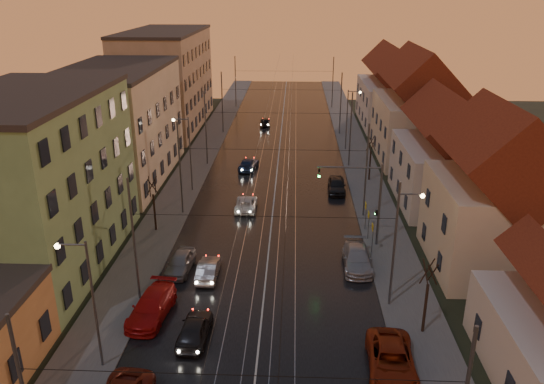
# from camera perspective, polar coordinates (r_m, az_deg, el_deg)

# --- Properties ---
(road) EXTENTS (16.00, 120.00, 0.04)m
(road) POSITION_cam_1_polar(r_m,az_deg,el_deg) (65.49, 0.64, 3.16)
(road) COLOR black
(road) RESTS_ON ground
(sidewalk_left) EXTENTS (4.00, 120.00, 0.15)m
(sidewalk_left) POSITION_cam_1_polar(r_m,az_deg,el_deg) (66.52, -8.01, 3.29)
(sidewalk_left) COLOR #4C4C4C
(sidewalk_left) RESTS_ON ground
(sidewalk_right) EXTENTS (4.00, 120.00, 0.15)m
(sidewalk_right) POSITION_cam_1_polar(r_m,az_deg,el_deg) (65.93, 9.37, 3.05)
(sidewalk_right) COLOR #4C4C4C
(sidewalk_right) RESTS_ON ground
(tram_rail_0) EXTENTS (0.06, 120.00, 0.03)m
(tram_rail_0) POSITION_cam_1_polar(r_m,az_deg,el_deg) (65.58, -1.28, 3.21)
(tram_rail_0) COLOR gray
(tram_rail_0) RESTS_ON road
(tram_rail_1) EXTENTS (0.06, 120.00, 0.03)m
(tram_rail_1) POSITION_cam_1_polar(r_m,az_deg,el_deg) (65.50, -0.03, 3.20)
(tram_rail_1) COLOR gray
(tram_rail_1) RESTS_ON road
(tram_rail_2) EXTENTS (0.06, 120.00, 0.03)m
(tram_rail_2) POSITION_cam_1_polar(r_m,az_deg,el_deg) (65.46, 1.32, 3.18)
(tram_rail_2) COLOR gray
(tram_rail_2) RESTS_ON road
(tram_rail_3) EXTENTS (0.06, 120.00, 0.03)m
(tram_rail_3) POSITION_cam_1_polar(r_m,az_deg,el_deg) (65.45, 2.57, 3.16)
(tram_rail_3) COLOR gray
(tram_rail_3) RESTS_ON road
(apartment_left_1) EXTENTS (10.00, 18.00, 13.00)m
(apartment_left_1) POSITION_cam_1_polar(r_m,az_deg,el_deg) (43.38, -24.33, 0.68)
(apartment_left_1) COLOR #628B58
(apartment_left_1) RESTS_ON ground
(apartment_left_2) EXTENTS (10.00, 20.00, 12.00)m
(apartment_left_2) POSITION_cam_1_polar(r_m,az_deg,el_deg) (61.20, -16.26, 6.84)
(apartment_left_2) COLOR #BAB090
(apartment_left_2) RESTS_ON ground
(apartment_left_3) EXTENTS (10.00, 24.00, 14.00)m
(apartment_left_3) POSITION_cam_1_polar(r_m,az_deg,el_deg) (83.62, -11.25, 11.66)
(apartment_left_3) COLOR #8B775A
(apartment_left_3) RESTS_ON ground
(house_right_1) EXTENTS (8.67, 10.20, 10.80)m
(house_right_1) POSITION_cam_1_polar(r_m,az_deg,el_deg) (42.82, 22.87, -0.86)
(house_right_1) COLOR beige
(house_right_1) RESTS_ON ground
(house_right_2) EXTENTS (9.18, 12.24, 9.20)m
(house_right_2) POSITION_cam_1_polar(r_m,az_deg,el_deg) (54.73, 18.35, 3.46)
(house_right_2) COLOR beige
(house_right_2) RESTS_ON ground
(house_right_3) EXTENTS (9.18, 14.28, 11.50)m
(house_right_3) POSITION_cam_1_polar(r_m,az_deg,el_deg) (68.50, 15.26, 8.24)
(house_right_3) COLOR beige
(house_right_3) RESTS_ON ground
(house_right_4) EXTENTS (9.18, 16.32, 10.00)m
(house_right_4) POSITION_cam_1_polar(r_m,az_deg,el_deg) (85.95, 12.73, 10.48)
(house_right_4) COLOR beige
(house_right_4) RESTS_ON ground
(catenary_pole_l_1) EXTENTS (0.16, 0.16, 9.00)m
(catenary_pole_l_1) POSITION_cam_1_polar(r_m,az_deg,el_deg) (36.57, -14.63, -5.18)
(catenary_pole_l_1) COLOR #595B60
(catenary_pole_l_1) RESTS_ON ground
(catenary_pole_r_1) EXTENTS (0.16, 0.16, 9.00)m
(catenary_pole_r_1) POSITION_cam_1_polar(r_m,az_deg,el_deg) (35.64, 13.02, -5.75)
(catenary_pole_r_1) COLOR #595B60
(catenary_pole_r_1) RESTS_ON ground
(catenary_pole_l_2) EXTENTS (0.16, 0.16, 9.00)m
(catenary_pole_l_2) POSITION_cam_1_polar(r_m,az_deg,el_deg) (49.99, -9.86, 2.44)
(catenary_pole_l_2) COLOR #595B60
(catenary_pole_l_2) RESTS_ON ground
(catenary_pole_r_2) EXTENTS (0.16, 0.16, 9.00)m
(catenary_pole_r_2) POSITION_cam_1_polar(r_m,az_deg,el_deg) (49.31, 10.09, 2.16)
(catenary_pole_r_2) COLOR #595B60
(catenary_pole_r_2) RESTS_ON ground
(catenary_pole_l_3) EXTENTS (0.16, 0.16, 9.00)m
(catenary_pole_l_3) POSITION_cam_1_polar(r_m,az_deg,el_deg) (64.11, -7.13, 6.77)
(catenary_pole_l_3) COLOR #595B60
(catenary_pole_l_3) RESTS_ON ground
(catenary_pole_r_3) EXTENTS (0.16, 0.16, 9.00)m
(catenary_pole_r_3) POSITION_cam_1_polar(r_m,az_deg,el_deg) (63.59, 8.45, 6.58)
(catenary_pole_r_3) COLOR #595B60
(catenary_pole_r_3) RESTS_ON ground
(catenary_pole_l_4) EXTENTS (0.16, 0.16, 9.00)m
(catenary_pole_l_4) POSITION_cam_1_polar(r_m,az_deg,el_deg) (78.56, -5.37, 9.51)
(catenary_pole_l_4) COLOR #595B60
(catenary_pole_l_4) RESTS_ON ground
(catenary_pole_r_4) EXTENTS (0.16, 0.16, 9.00)m
(catenary_pole_r_4) POSITION_cam_1_polar(r_m,az_deg,el_deg) (78.14, 7.40, 9.37)
(catenary_pole_r_4) COLOR #595B60
(catenary_pole_r_4) RESTS_ON ground
(catenary_pole_l_5) EXTENTS (0.16, 0.16, 9.00)m
(catenary_pole_l_5) POSITION_cam_1_polar(r_m,az_deg,el_deg) (96.13, -3.95, 11.70)
(catenary_pole_l_5) COLOR #595B60
(catenary_pole_l_5) RESTS_ON ground
(catenary_pole_r_5) EXTENTS (0.16, 0.16, 9.00)m
(catenary_pole_r_5) POSITION_cam_1_polar(r_m,az_deg,el_deg) (95.78, 6.55, 11.58)
(catenary_pole_r_5) COLOR #595B60
(catenary_pole_r_5) RESTS_ON ground
(street_lamp_0) EXTENTS (1.75, 0.32, 8.00)m
(street_lamp_0) POSITION_cam_1_polar(r_m,az_deg,el_deg) (30.79, -19.28, -10.23)
(street_lamp_0) COLOR #595B60
(street_lamp_0) RESTS_ON ground
(street_lamp_1) EXTENTS (1.75, 0.32, 8.00)m
(street_lamp_1) POSITION_cam_1_polar(r_m,az_deg,el_deg) (36.45, 13.59, -4.49)
(street_lamp_1) COLOR #595B60
(street_lamp_1) RESTS_ON ground
(street_lamp_2) EXTENTS (1.75, 0.32, 8.00)m
(street_lamp_2) POSITION_cam_1_polar(r_m,az_deg,el_deg) (55.57, -9.14, 4.82)
(street_lamp_2) COLOR #595B60
(street_lamp_2) RESTS_ON ground
(street_lamp_3) EXTENTS (1.75, 0.32, 8.00)m
(street_lamp_3) POSITION_cam_1_polar(r_m,az_deg,el_deg) (70.32, 8.34, 8.32)
(street_lamp_3) COLOR #595B60
(street_lamp_3) RESTS_ON ground
(traffic_light_mast) EXTENTS (5.30, 0.32, 7.20)m
(traffic_light_mast) POSITION_cam_1_polar(r_m,az_deg,el_deg) (43.61, 10.26, -0.28)
(traffic_light_mast) COLOR #595B60
(traffic_light_mast) RESTS_ON ground
(bare_tree_0) EXTENTS (1.09, 1.09, 5.11)m
(bare_tree_0) POSITION_cam_1_polar(r_m,az_deg,el_deg) (47.43, -12.57, -1.41)
(bare_tree_0) COLOR black
(bare_tree_0) RESTS_ON ground
(bare_tree_1) EXTENTS (1.09, 1.09, 5.11)m
(bare_tree_1) POSITION_cam_1_polar(r_m,az_deg,el_deg) (34.40, 16.27, -10.98)
(bare_tree_1) COLOR black
(bare_tree_1) RESTS_ON ground
(bare_tree_2) EXTENTS (1.09, 1.09, 5.11)m
(bare_tree_2) POSITION_cam_1_polar(r_m,az_deg,el_deg) (59.59, 10.53, 3.44)
(bare_tree_2) COLOR black
(bare_tree_2) RESTS_ON ground
(driving_car_0) EXTENTS (1.92, 4.39, 1.47)m
(driving_car_0) POSITION_cam_1_polar(r_m,az_deg,el_deg) (33.88, -8.33, -14.37)
(driving_car_0) COLOR black
(driving_car_0) RESTS_ON ground
(driving_car_1) EXTENTS (1.41, 4.05, 1.33)m
(driving_car_1) POSITION_cam_1_polar(r_m,az_deg,el_deg) (40.19, -6.86, -8.24)
(driving_car_1) COLOR #9E9FA4
(driving_car_1) RESTS_ON ground
(driving_car_2) EXTENTS (2.06, 4.41, 1.22)m
(driving_car_2) POSITION_cam_1_polar(r_m,az_deg,el_deg) (51.61, -2.80, -1.26)
(driving_car_2) COLOR silver
(driving_car_2) RESTS_ON ground
(driving_car_3) EXTENTS (2.44, 4.78, 1.33)m
(driving_car_3) POSITION_cam_1_polar(r_m,az_deg,el_deg) (63.06, -2.56, 3.04)
(driving_car_3) COLOR #172547
(driving_car_3) RESTS_ON ground
(driving_car_4) EXTENTS (1.71, 3.88, 1.30)m
(driving_car_4) POSITION_cam_1_polar(r_m,az_deg,el_deg) (83.16, -0.75, 7.54)
(driving_car_4) COLOR black
(driving_car_4) RESTS_ON ground
(parked_left_2) EXTENTS (2.72, 5.54, 1.55)m
(parked_left_2) POSITION_cam_1_polar(r_m,az_deg,el_deg) (36.37, -12.82, -11.91)
(parked_left_2) COLOR #AD1111
(parked_left_2) RESTS_ON ground
(parked_left_3) EXTENTS (2.04, 4.35, 1.44)m
(parked_left_3) POSITION_cam_1_polar(r_m,az_deg,el_deg) (41.30, -9.84, -7.47)
(parked_left_3) COLOR gray
(parked_left_3) RESTS_ON ground
(parked_right_0) EXTENTS (2.92, 5.77, 1.56)m
(parked_right_0) POSITION_cam_1_polar(r_m,az_deg,el_deg) (31.83, 12.73, -17.30)
(parked_right_0) COLOR maroon
(parked_right_0) RESTS_ON ground
(parked_right_1) EXTENTS (2.22, 5.24, 1.51)m
(parked_right_1) POSITION_cam_1_polar(r_m,az_deg,el_deg) (41.74, 9.14, -7.05)
(parked_right_1) COLOR #A4A4A9
(parked_right_1) RESTS_ON ground
(parked_right_2) EXTENTS (1.95, 4.54, 1.53)m
(parked_right_2) POSITION_cam_1_polar(r_m,az_deg,el_deg) (56.31, 6.96, 0.73)
(parked_right_2) COLOR black
(parked_right_2) RESTS_ON ground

